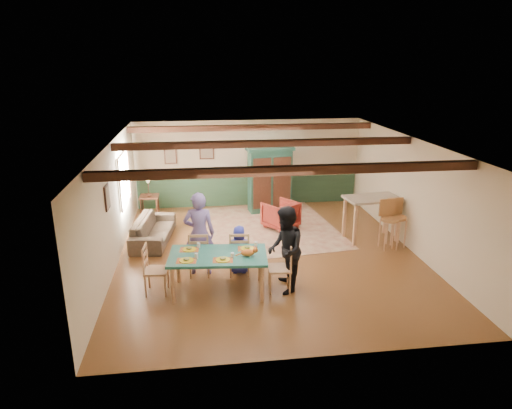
{
  "coord_description": "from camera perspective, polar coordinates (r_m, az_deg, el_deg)",
  "views": [
    {
      "loc": [
        -1.6,
        -9.92,
        4.45
      ],
      "look_at": [
        -0.25,
        0.37,
        1.15
      ],
      "focal_mm": 32.0,
      "sensor_mm": 36.0,
      "label": 1
    }
  ],
  "objects": [
    {
      "name": "floor",
      "position": [
        10.99,
        1.54,
        -6.26
      ],
      "size": [
        8.0,
        8.0,
        0.0
      ],
      "primitive_type": "plane",
      "color": "#5B3319",
      "rests_on": "ground"
    },
    {
      "name": "wall_back",
      "position": [
        14.35,
        -0.92,
        5.16
      ],
      "size": [
        7.0,
        0.02,
        2.7
      ],
      "primitive_type": "cube",
      "color": "beige",
      "rests_on": "floor"
    },
    {
      "name": "wall_left",
      "position": [
        10.56,
        -17.5,
        -0.27
      ],
      "size": [
        0.02,
        8.0,
        2.7
      ],
      "primitive_type": "cube",
      "color": "beige",
      "rests_on": "floor"
    },
    {
      "name": "wall_right",
      "position": [
        11.58,
        18.98,
        1.12
      ],
      "size": [
        0.02,
        8.0,
        2.7
      ],
      "primitive_type": "cube",
      "color": "beige",
      "rests_on": "floor"
    },
    {
      "name": "ceiling",
      "position": [
        10.2,
        1.67,
        7.75
      ],
      "size": [
        7.0,
        8.0,
        0.02
      ],
      "primitive_type": "cube",
      "color": "white",
      "rests_on": "wall_back"
    },
    {
      "name": "wainscot_back",
      "position": [
        14.55,
        -0.89,
        1.68
      ],
      "size": [
        6.95,
        0.03,
        0.9
      ],
      "primitive_type": "cube",
      "color": "#203B26",
      "rests_on": "floor"
    },
    {
      "name": "ceiling_beam_front",
      "position": [
        8.0,
        4.28,
        4.28
      ],
      "size": [
        6.95,
        0.16,
        0.16
      ],
      "primitive_type": "cube",
      "color": "black",
      "rests_on": "ceiling"
    },
    {
      "name": "ceiling_beam_mid",
      "position": [
        10.6,
        1.32,
        7.64
      ],
      "size": [
        6.95,
        0.16,
        0.16
      ],
      "primitive_type": "cube",
      "color": "black",
      "rests_on": "ceiling"
    },
    {
      "name": "ceiling_beam_back",
      "position": [
        13.15,
        -0.43,
        9.59
      ],
      "size": [
        6.95,
        0.16,
        0.16
      ],
      "primitive_type": "cube",
      "color": "black",
      "rests_on": "ceiling"
    },
    {
      "name": "window_left",
      "position": [
        12.12,
        -16.16,
        3.09
      ],
      "size": [
        0.06,
        1.6,
        1.3
      ],
      "primitive_type": null,
      "color": "white",
      "rests_on": "wall_left"
    },
    {
      "name": "picture_left_wall",
      "position": [
        9.88,
        -18.09,
        0.88
      ],
      "size": [
        0.04,
        0.42,
        0.52
      ],
      "primitive_type": null,
      "color": "gray",
      "rests_on": "wall_left"
    },
    {
      "name": "picture_back_a",
      "position": [
        14.14,
        -6.19,
        6.74
      ],
      "size": [
        0.45,
        0.04,
        0.55
      ],
      "primitive_type": null,
      "color": "gray",
      "rests_on": "wall_back"
    },
    {
      "name": "picture_back_b",
      "position": [
        14.19,
        -10.63,
        5.96
      ],
      "size": [
        0.38,
        0.04,
        0.48
      ],
      "primitive_type": null,
      "color": "gray",
      "rests_on": "wall_back"
    },
    {
      "name": "dining_table",
      "position": [
        9.2,
        -4.73,
        -8.55
      ],
      "size": [
        2.0,
        1.23,
        0.8
      ],
      "primitive_type": null,
      "rotation": [
        0.0,
        0.0,
        -0.09
      ],
      "color": "#1E6056",
      "rests_on": "floor"
    },
    {
      "name": "dining_chair_far_left",
      "position": [
        9.88,
        -7.06,
        -6.05
      ],
      "size": [
        0.49,
        0.51,
        1.01
      ],
      "primitive_type": null,
      "rotation": [
        0.0,
        0.0,
        3.05
      ],
      "color": "tan",
      "rests_on": "floor"
    },
    {
      "name": "dining_chair_far_right",
      "position": [
        9.84,
        -2.09,
        -6.0
      ],
      "size": [
        0.49,
        0.51,
        1.01
      ],
      "primitive_type": null,
      "rotation": [
        0.0,
        0.0,
        3.05
      ],
      "color": "tan",
      "rests_on": "floor"
    },
    {
      "name": "dining_chair_end_left",
      "position": [
        9.29,
        -12.37,
        -7.93
      ],
      "size": [
        0.51,
        0.49,
        1.01
      ],
      "primitive_type": null,
      "rotation": [
        0.0,
        0.0,
        1.48
      ],
      "color": "tan",
      "rests_on": "floor"
    },
    {
      "name": "dining_chair_end_right",
      "position": [
        9.18,
        2.97,
        -7.83
      ],
      "size": [
        0.51,
        0.49,
        1.01
      ],
      "primitive_type": null,
      "rotation": [
        0.0,
        0.0,
        -1.66
      ],
      "color": "tan",
      "rests_on": "floor"
    },
    {
      "name": "person_man",
      "position": [
        9.8,
        -7.11,
        -3.64
      ],
      "size": [
        0.71,
        0.5,
        1.83
      ],
      "primitive_type": "imported",
      "rotation": [
        0.0,
        0.0,
        3.05
      ],
      "color": "#7762A9",
      "rests_on": "floor"
    },
    {
      "name": "person_woman",
      "position": [
        9.04,
        3.68,
        -5.68
      ],
      "size": [
        0.74,
        0.91,
        1.75
      ],
      "primitive_type": "imported",
      "rotation": [
        0.0,
        0.0,
        -1.66
      ],
      "color": "black",
      "rests_on": "floor"
    },
    {
      "name": "person_child",
      "position": [
        9.91,
        -2.1,
        -5.65
      ],
      "size": [
        0.55,
        0.39,
        1.07
      ],
      "primitive_type": "imported",
      "rotation": [
        0.0,
        0.0,
        3.05
      ],
      "color": "#2930A7",
      "rests_on": "floor"
    },
    {
      "name": "cat",
      "position": [
        8.89,
        -1.04,
        -5.95
      ],
      "size": [
        0.39,
        0.18,
        0.19
      ],
      "primitive_type": null,
      "rotation": [
        0.0,
        0.0,
        -0.09
      ],
      "color": "orange",
      "rests_on": "dining_table"
    },
    {
      "name": "place_setting_near_left",
      "position": [
        8.82,
        -8.69,
        -6.67
      ],
      "size": [
        0.45,
        0.36,
        0.11
      ],
      "primitive_type": null,
      "rotation": [
        0.0,
        0.0,
        -0.09
      ],
      "color": "yellow",
      "rests_on": "dining_table"
    },
    {
      "name": "place_setting_near_center",
      "position": [
        8.77,
        -4.17,
        -6.65
      ],
      "size": [
        0.45,
        0.36,
        0.11
      ],
      "primitive_type": null,
      "rotation": [
        0.0,
        0.0,
        -0.09
      ],
      "color": "yellow",
      "rests_on": "dining_table"
    },
    {
      "name": "place_setting_far_left",
      "position": [
        9.3,
        -8.35,
        -5.32
      ],
      "size": [
        0.45,
        0.36,
        0.11
      ],
      "primitive_type": null,
      "rotation": [
        0.0,
        0.0,
        -0.09
      ],
      "color": "yellow",
      "rests_on": "dining_table"
    },
    {
      "name": "place_setting_far_right",
      "position": [
        9.25,
        -1.1,
        -5.26
      ],
      "size": [
        0.45,
        0.36,
        0.11
      ],
      "primitive_type": null,
      "rotation": [
        0.0,
        0.0,
        -0.09
      ],
      "color": "yellow",
      "rests_on": "dining_table"
    },
    {
      "name": "area_rug",
      "position": [
        12.72,
        1.62,
        -2.81
      ],
      "size": [
        3.92,
        4.49,
        0.01
      ],
      "primitive_type": "cube",
      "rotation": [
        0.0,
        0.0,
        0.11
      ],
      "color": "beige",
      "rests_on": "floor"
    },
    {
      "name": "armoire",
      "position": [
        13.81,
        1.72,
        3.13
      ],
      "size": [
        1.46,
        0.72,
        1.98
      ],
      "primitive_type": "cube",
      "rotation": [
        0.0,
        0.0,
        0.12
      ],
      "color": "#143328",
      "rests_on": "floor"
    },
    {
      "name": "armchair",
      "position": [
        12.58,
        3.09,
        -1.28
      ],
      "size": [
        1.13,
        1.14,
        0.75
      ],
      "primitive_type": "imported",
      "rotation": [
        0.0,
        0.0,
        -2.54
      ],
      "color": "#541210",
      "rests_on": "floor"
    },
    {
      "name": "sofa",
      "position": [
        11.97,
        -12.7,
        -3.08
      ],
      "size": [
        1.07,
        2.17,
        0.61
      ],
      "primitive_type": "imported",
      "rotation": [
        0.0,
        0.0,
        1.44
      ],
      "color": "#3C3125",
      "rests_on": "floor"
    },
    {
      "name": "end_table",
      "position": [
        13.74,
        -13.13,
        -0.26
      ],
      "size": [
        0.55,
        0.55,
        0.67
      ],
      "primitive_type": null,
      "rotation": [
        0.0,
        0.0,
        -0.02
      ],
      "color": "black",
      "rests_on": "floor"
    },
    {
      "name": "table_lamp",
      "position": [
        13.57,
        -13.31,
        2.31
      ],
      "size": [
        0.35,
        0.35,
        0.61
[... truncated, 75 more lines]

